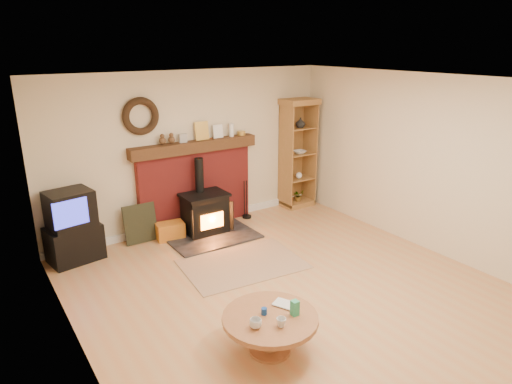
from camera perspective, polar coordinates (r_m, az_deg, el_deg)
ground at (r=5.91m, az=4.70°, el=-12.37°), size 5.50×5.50×0.00m
room_shell at (r=5.32m, az=4.39°, el=4.15°), size 5.02×5.52×2.61m
chimney_breast at (r=7.68m, az=-7.55°, el=1.39°), size 2.20×0.22×1.78m
wood_stove at (r=7.48m, az=-6.29°, el=-2.85°), size 1.40×1.00×1.24m
area_rug at (r=6.56m, az=-1.67°, el=-8.98°), size 1.76×1.29×0.01m
tv_unit at (r=6.99m, az=-21.95°, el=-4.17°), size 0.78×0.60×1.05m
curio_cabinet at (r=8.61m, az=5.14°, el=4.81°), size 0.65×0.47×2.04m
firelog_box at (r=7.44m, az=-10.67°, el=-4.80°), size 0.47×0.33×0.27m
leaning_painting at (r=7.37m, az=-14.25°, el=-3.84°), size 0.51×0.14×0.61m
fire_tools at (r=8.18m, az=-1.19°, el=-2.54°), size 0.16×0.16×0.70m
coffee_table at (r=4.74m, az=1.80°, el=-16.05°), size 0.97×0.97×0.57m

